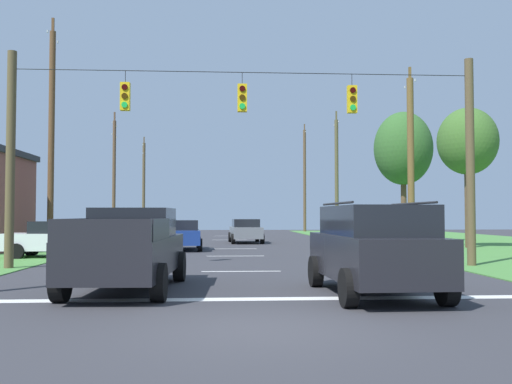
{
  "coord_description": "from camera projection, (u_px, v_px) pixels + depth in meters",
  "views": [
    {
      "loc": [
        -0.65,
        -9.15,
        1.77
      ],
      "look_at": [
        0.75,
        13.61,
        2.69
      ],
      "focal_mm": 40.35,
      "sensor_mm": 36.0,
      "label": 1
    }
  ],
  "objects": [
    {
      "name": "distant_car_far_parked",
      "position": [
        182.0,
        234.0,
        29.21
      ],
      "size": [
        2.23,
        4.4,
        1.52
      ],
      "color": "navy",
      "rests_on": "ground"
    },
    {
      "name": "distant_car_crossing_white",
      "position": [
        59.0,
        239.0,
        23.99
      ],
      "size": [
        4.32,
        2.06,
        1.52
      ],
      "color": "silver",
      "rests_on": "ground"
    },
    {
      "name": "lane_dash_0",
      "position": [
        241.0,
        271.0,
        18.11
      ],
      "size": [
        2.5,
        0.15,
        0.01
      ],
      "primitive_type": "cube",
      "rotation": [
        0.0,
        0.0,
        1.57
      ],
      "color": "white",
      "rests_on": "ground"
    },
    {
      "name": "utility_pole_mid_right",
      "position": [
        411.0,
        162.0,
        28.66
      ],
      "size": [
        0.34,
        1.63,
        9.21
      ],
      "color": "brown",
      "rests_on": "ground"
    },
    {
      "name": "lane_dash_2",
      "position": [
        233.0,
        249.0,
        30.26
      ],
      "size": [
        2.5,
        0.15,
        0.01
      ],
      "primitive_type": "cube",
      "rotation": [
        0.0,
        0.0,
        1.57
      ],
      "color": "white",
      "rests_on": "ground"
    },
    {
      "name": "utility_pole_far_right",
      "position": [
        337.0,
        176.0,
        45.21
      ],
      "size": [
        0.29,
        1.83,
        10.0
      ],
      "color": "brown",
      "rests_on": "ground"
    },
    {
      "name": "tree_roadside_right",
      "position": [
        403.0,
        149.0,
        37.32
      ],
      "size": [
        3.77,
        3.77,
        8.49
      ],
      "color": "brown",
      "rests_on": "ground"
    },
    {
      "name": "distant_car_oncoming",
      "position": [
        246.0,
        231.0,
        36.75
      ],
      "size": [
        2.19,
        4.38,
        1.52
      ],
      "color": "slate",
      "rests_on": "ground"
    },
    {
      "name": "pickup_truck",
      "position": [
        129.0,
        249.0,
        13.66
      ],
      "size": [
        2.47,
        5.48,
        1.95
      ],
      "color": "black",
      "rests_on": "ground"
    },
    {
      "name": "lane_dash_3",
      "position": [
        230.0,
        240.0,
        41.11
      ],
      "size": [
        2.5,
        0.15,
        0.01
      ],
      "primitive_type": "cube",
      "rotation": [
        0.0,
        0.0,
        1.57
      ],
      "color": "white",
      "rests_on": "ground"
    },
    {
      "name": "utility_pole_distant_left",
      "position": [
        144.0,
        185.0,
        61.14
      ],
      "size": [
        0.31,
        1.76,
        10.13
      ],
      "color": "brown",
      "rests_on": "ground"
    },
    {
      "name": "utility_pole_far_left",
      "position": [
        51.0,
        137.0,
        28.56
      ],
      "size": [
        0.3,
        1.8,
        11.66
      ],
      "color": "brown",
      "rests_on": "ground"
    },
    {
      "name": "utility_pole_distant_right",
      "position": [
        114.0,
        174.0,
        45.2
      ],
      "size": [
        0.26,
        1.94,
        9.92
      ],
      "color": "brown",
      "rests_on": "ground"
    },
    {
      "name": "stop_bar_stripe",
      "position": [
        251.0,
        299.0,
        12.13
      ],
      "size": [
        13.4,
        0.45,
        0.01
      ],
      "primitive_type": "cube",
      "color": "white",
      "rests_on": "ground"
    },
    {
      "name": "overhead_signal_span",
      "position": [
        245.0,
        151.0,
        19.62
      ],
      "size": [
        16.01,
        0.31,
        7.28
      ],
      "color": "brown",
      "rests_on": "ground"
    },
    {
      "name": "lane_dash_4",
      "position": [
        228.0,
        236.0,
        49.02
      ],
      "size": [
        2.5,
        0.15,
        0.01
      ],
      "primitive_type": "cube",
      "rotation": [
        0.0,
        0.0,
        1.57
      ],
      "color": "white",
      "rests_on": "ground"
    },
    {
      "name": "utility_pole_near_left",
      "position": [
        305.0,
        179.0,
        61.9
      ],
      "size": [
        0.31,
        1.75,
        11.63
      ],
      "color": "brown",
      "rests_on": "ground"
    },
    {
      "name": "lane_dash_1",
      "position": [
        236.0,
        256.0,
        24.89
      ],
      "size": [
        2.5,
        0.15,
        0.01
      ],
      "primitive_type": "cube",
      "rotation": [
        0.0,
        0.0,
        1.57
      ],
      "color": "white",
      "rests_on": "ground"
    },
    {
      "name": "ground_plane",
      "position": [
        261.0,
        327.0,
        9.1
      ],
      "size": [
        120.0,
        120.0,
        0.0
      ],
      "primitive_type": "plane",
      "color": "#333338"
    },
    {
      "name": "tree_roadside_far_right",
      "position": [
        468.0,
        142.0,
        31.08
      ],
      "size": [
        3.22,
        3.22,
        7.59
      ],
      "color": "brown",
      "rests_on": "ground"
    },
    {
      "name": "suv_black",
      "position": [
        374.0,
        247.0,
        12.71
      ],
      "size": [
        2.32,
        4.85,
        2.05
      ],
      "color": "black",
      "rests_on": "ground"
    }
  ]
}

